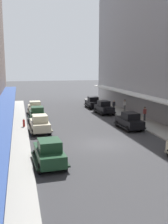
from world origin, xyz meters
The scene contains 15 objects.
ground_plane centered at (0.00, 0.00, 0.00)m, with size 200.00×200.00×0.00m, color #38383A.
sidewalk_left centered at (-7.50, 0.00, 0.07)m, with size 3.00×60.00×0.15m, color #A8A59E.
parked_car_0 centered at (-4.68, 10.93, 0.94)m, with size 2.14×4.26×1.84m.
parked_car_1 centered at (-4.90, -3.86, 0.94)m, with size 2.31×4.32×1.84m.
parked_car_3 centered at (-4.63, 15.99, 0.94)m, with size 2.24×4.30×1.84m.
parked_car_4 centered at (4.75, 19.34, 0.94)m, with size 2.23×4.29×1.84m.
parked_car_5 centered at (4.64, 4.45, 0.94)m, with size 2.25×4.30×1.84m.
parked_car_6 centered at (-4.80, 5.38, 0.94)m, with size 2.29×4.31×1.84m.
parked_car_7 centered at (4.86, 13.75, 0.94)m, with size 2.25×4.30×1.84m.
fire_hydrant centered at (-6.35, 7.76, 0.56)m, with size 0.24×0.24×0.82m.
pedestrian_0 centered at (8.28, 14.49, 1.01)m, with size 0.36×0.28×1.67m.
pedestrian_1 centered at (-7.91, 5.22, 0.99)m, with size 0.36×0.24×1.64m.
pedestrian_2 centered at (-7.73, -3.95, 1.01)m, with size 0.36×0.28×1.67m.
pedestrian_3 centered at (6.56, 14.39, 0.99)m, with size 0.36×0.24×1.64m.
pedestrian_4 centered at (7.92, 7.43, 1.01)m, with size 0.36×0.28×1.67m.
Camera 1 is at (-6.70, -20.95, 6.70)m, focal length 41.94 mm.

